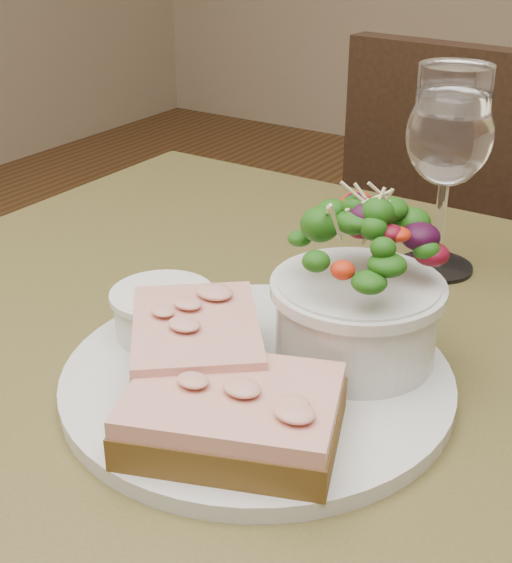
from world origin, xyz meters
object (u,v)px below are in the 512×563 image
Objects in this scene: ramekin at (163,310)px; sandwich_back at (196,342)px; dinner_plate at (257,378)px; sandwich_front at (233,414)px; wine_glass at (449,141)px; chair_far at (496,403)px; salad_bowl at (358,284)px; cafe_table at (254,474)px.

sandwich_back is at bearing -28.33° from ramekin.
ramekin reaches higher than dinner_plate.
dinner_plate is 0.09m from ramekin.
dinner_plate is 1.89× the size of sandwich_back.
sandwich_back reaches higher than sandwich_front.
wine_glass reaches higher than dinner_plate.
chair_far is 0.88m from dinner_plate.
salad_bowl reaches higher than sandwich_back.
ramekin is (-0.08, -0.74, 0.49)m from chair_far.
wine_glass is (-0.02, 0.20, 0.05)m from salad_bowl.
cafe_table is 4.57× the size of wine_glass.
sandwich_back is (-0.06, 0.05, 0.01)m from sandwich_front.
wine_glass is (0.04, -0.49, 0.58)m from chair_far.
dinner_plate is 1.79× the size of sandwich_front.
cafe_table is 0.15m from ramekin.
ramekin is 0.29m from wine_glass.
wine_glass is at bearing 94.45° from salad_bowl.
cafe_table is 5.15× the size of sandwich_front.
wine_glass is (0.07, 0.28, 0.09)m from sandwich_back.
sandwich_front is at bearing 13.78° from sandwich_back.
dinner_plate is at bearing -50.35° from cafe_table.
salad_bowl is (0.06, 0.04, 0.17)m from cafe_table.
sandwich_back is (-0.03, -0.77, 0.49)m from chair_far.
sandwich_front is at bearing -63.73° from cafe_table.
sandwich_front is at bearing 96.85° from chair_far.
wine_glass is at bearing 68.57° from sandwich_front.
sandwich_back is at bearing 92.22° from chair_far.
chair_far reaches higher than sandwich_front.
sandwich_back is at bearing -115.41° from cafe_table.
wine_glass reaches higher than salad_bowl.
sandwich_front is 0.08m from sandwich_back.
sandwich_back is 1.16× the size of salad_bowl.
wine_glass reaches higher than chair_far.
sandwich_back is 0.12m from salad_bowl.
chair_far is at bearing 94.41° from salad_bowl.
ramekin is 0.42× the size of wine_glass.
salad_bowl is at bearing 49.91° from dinner_plate.
cafe_table is 0.33m from wine_glass.
ramekin is (-0.12, 0.08, 0.00)m from sandwich_front.
sandwich_back is 0.30m from wine_glass.
chair_far is (0.01, 0.73, -0.36)m from cafe_table.
dinner_plate is (0.02, -0.02, 0.11)m from cafe_table.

